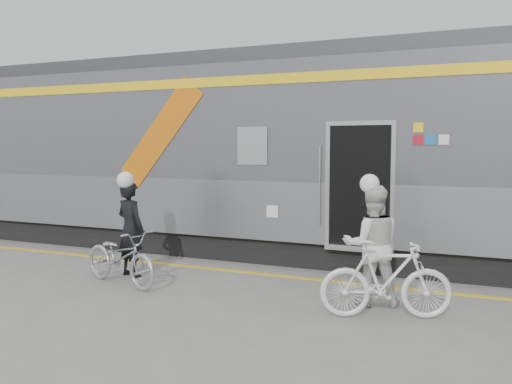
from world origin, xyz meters
The scene contains 9 objects.
ground centered at (0.00, 0.00, 0.00)m, with size 90.00×90.00×0.00m, color slate.
train centered at (-0.95, 4.19, 2.05)m, with size 24.00×3.17×4.10m.
safety_strip centered at (0.00, 2.15, 0.00)m, with size 24.00×0.12×0.01m, color yellow.
man centered at (-2.36, 1.12, 0.83)m, with size 0.60×0.40×1.66m, color black.
bicycle_left centered at (-2.16, 0.57, 0.46)m, with size 0.60×1.73×0.91m, color #B0B4B9.
woman centered at (1.79, 1.11, 0.85)m, with size 0.83×0.65×1.71m, color silver.
bicycle_right centered at (2.09, 0.56, 0.52)m, with size 0.49×1.72×1.03m, color white.
helmet_man centered at (-2.36, 1.12, 1.80)m, with size 0.29×0.29×0.29m, color white.
helmet_woman centered at (1.79, 1.11, 1.84)m, with size 0.27×0.27×0.27m, color white.
Camera 1 is at (3.32, -6.47, 2.27)m, focal length 38.00 mm.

